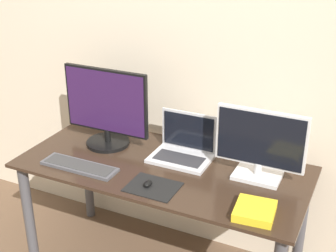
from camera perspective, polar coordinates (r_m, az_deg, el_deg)
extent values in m
cube|color=beige|center=(2.63, 3.31, 9.63)|extent=(7.00, 0.05, 2.50)
cube|color=#332319|center=(2.49, -0.66, -5.03)|extent=(1.53, 0.70, 0.02)
cylinder|color=#47474C|center=(2.82, -16.58, -10.67)|extent=(0.06, 0.06, 0.69)
cylinder|color=#47474C|center=(3.20, -9.78, -5.53)|extent=(0.06, 0.06, 0.69)
cylinder|color=#47474C|center=(2.74, 15.88, -11.73)|extent=(0.06, 0.06, 0.69)
cylinder|color=black|center=(2.73, -7.32, -2.00)|extent=(0.25, 0.25, 0.02)
cylinder|color=black|center=(2.71, -7.37, -1.12)|extent=(0.04, 0.04, 0.07)
cube|color=black|center=(2.63, -7.55, 3.06)|extent=(0.52, 0.02, 0.37)
cube|color=#331947|center=(2.62, -7.71, 2.97)|extent=(0.49, 0.01, 0.35)
cube|color=silver|center=(2.41, 10.82, -5.97)|extent=(0.24, 0.16, 0.02)
cylinder|color=silver|center=(2.39, 10.90, -5.12)|extent=(0.04, 0.04, 0.06)
cube|color=silver|center=(2.32, 11.24, -1.49)|extent=(0.45, 0.02, 0.29)
cube|color=black|center=(2.31, 11.16, -1.62)|extent=(0.43, 0.01, 0.27)
cube|color=silver|center=(2.53, 1.51, -4.01)|extent=(0.32, 0.22, 0.02)
cube|color=#2D2D33|center=(2.51, 1.35, -3.96)|extent=(0.27, 0.12, 0.00)
cube|color=silver|center=(2.57, 2.60, -0.57)|extent=(0.32, 0.01, 0.22)
cube|color=black|center=(2.57, 2.51, -0.66)|extent=(0.29, 0.00, 0.19)
cube|color=#4C4C51|center=(2.50, -10.75, -4.85)|extent=(0.42, 0.12, 0.02)
cube|color=#383838|center=(2.50, -10.76, -4.66)|extent=(0.39, 0.10, 0.00)
cube|color=black|center=(2.29, -1.86, -7.43)|extent=(0.25, 0.20, 0.00)
ellipsoid|color=black|center=(2.29, -2.46, -7.03)|extent=(0.04, 0.06, 0.03)
cube|color=yellow|center=(2.12, 10.54, -10.14)|extent=(0.19, 0.20, 0.04)
cube|color=white|center=(2.12, 10.54, -10.14)|extent=(0.18, 0.19, 0.03)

